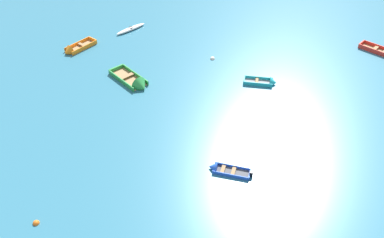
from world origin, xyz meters
TOP-DOWN VIEW (x-y plane):
  - rowboat_blue_back_row_center at (2.54, 16.42)m, footprint 2.93×1.21m
  - kayak_white_midfield_right at (-7.95, 34.86)m, footprint 2.60×3.04m
  - rowboat_orange_near_right at (-12.20, 30.07)m, footprint 2.69×3.44m
  - rowboat_turquoise_midfield_left at (5.51, 26.93)m, footprint 2.73×1.09m
  - rowboat_green_outer_left at (-5.13, 25.31)m, footprint 4.08×3.82m
  - mooring_buoy_between_boats_left at (0.70, 30.35)m, footprint 0.43×0.43m
  - mooring_buoy_between_boats_right at (-7.67, 10.83)m, footprint 0.39×0.39m

SIDE VIEW (x-z plane):
  - mooring_buoy_between_boats_left at x=0.70m, z-range -0.22..0.22m
  - mooring_buoy_between_boats_right at x=-7.67m, z-range -0.19..0.19m
  - rowboat_blue_back_row_center at x=2.54m, z-range -0.28..0.52m
  - rowboat_turquoise_midfield_left at x=5.51m, z-range -0.30..0.60m
  - kayak_white_midfield_right at x=-7.95m, z-range -0.01..0.32m
  - rowboat_orange_near_right at x=-12.20m, z-range -0.35..0.70m
  - rowboat_green_outer_left at x=-5.13m, z-range -0.51..0.87m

